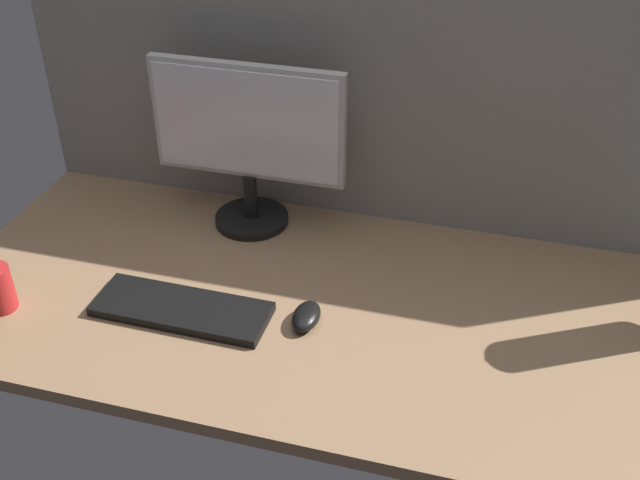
% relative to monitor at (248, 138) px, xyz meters
% --- Properties ---
extents(ground_plane, '(1.80, 0.80, 0.03)m').
position_rel_monitor_xyz_m(ground_plane, '(0.32, -0.25, -0.24)').
color(ground_plane, '#8C6B4C').
extents(cubicle_wall_back, '(1.80, 0.05, 0.72)m').
position_rel_monitor_xyz_m(cubicle_wall_back, '(0.32, 0.12, 0.13)').
color(cubicle_wall_back, gray).
rests_on(cubicle_wall_back, ground_plane).
extents(monitor, '(0.46, 0.18, 0.41)m').
position_rel_monitor_xyz_m(monitor, '(0.00, 0.00, 0.00)').
color(monitor, black).
rests_on(monitor, ground_plane).
extents(keyboard, '(0.37, 0.13, 0.02)m').
position_rel_monitor_xyz_m(keyboard, '(-0.02, -0.38, -0.22)').
color(keyboard, black).
rests_on(keyboard, ground_plane).
extents(mouse, '(0.06, 0.10, 0.03)m').
position_rel_monitor_xyz_m(mouse, '(0.24, -0.34, -0.21)').
color(mouse, black).
rests_on(mouse, ground_plane).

